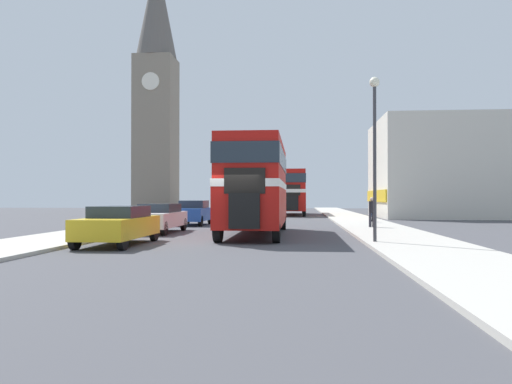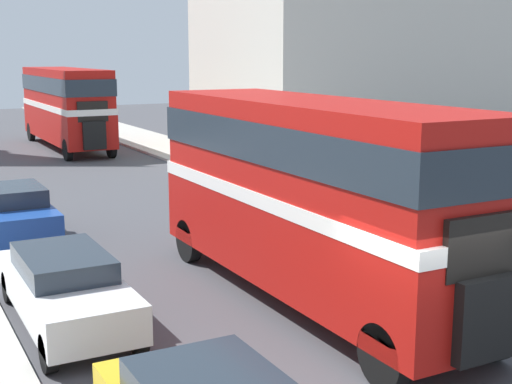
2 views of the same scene
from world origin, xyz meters
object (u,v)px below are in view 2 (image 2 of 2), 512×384
Objects in this scene: double_decker_bus at (311,184)px; pedestrian_walking at (396,191)px; bus_distant at (66,101)px; bicycle_on_pavement at (317,178)px; car_parked_far at (16,214)px; car_parked_mid at (66,287)px.

pedestrian_walking is at bearing 37.40° from double_decker_bus.
bus_distant is 17.15m from bicycle_on_pavement.
double_decker_bus is at bearing -59.64° from car_parked_far.
pedestrian_walking is (5.76, 4.41, -1.43)m from double_decker_bus.
bicycle_on_pavement is (0.84, 5.57, -0.53)m from pedestrian_walking.
car_parked_mid is 1.17× the size of car_parked_far.
bus_distant is 2.34× the size of car_parked_mid.
car_parked_mid reaches higher than bicycle_on_pavement.
double_decker_bus is 5.13m from car_parked_mid.
pedestrian_walking reaches higher than car_parked_far.
car_parked_far is 10.76m from pedestrian_walking.
bus_distant is 6.13× the size of bicycle_on_pavement.
bicycle_on_pavement is at bearing 38.38° from car_parked_mid.
bicycle_on_pavement is at bearing 56.48° from double_decker_bus.
car_parked_far is at bearing -107.42° from bus_distant.
car_parked_far reaches higher than bicycle_on_pavement.
pedestrian_walking reaches higher than car_parked_mid.
pedestrian_walking is at bearing -98.62° from bicycle_on_pavement.
bicycle_on_pavement is (11.34, 8.98, -0.25)m from car_parked_mid.
bus_distant reaches higher than pedestrian_walking.
car_parked_far is 2.50× the size of pedestrian_walking.
bus_distant is at bearing 87.11° from double_decker_bus.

